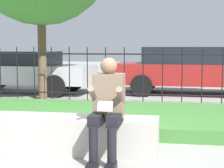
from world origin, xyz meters
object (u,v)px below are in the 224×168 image
at_px(person_seated_reader, 107,105).
at_px(car_parked_center, 190,69).
at_px(stone_bench, 65,136).
at_px(car_parked_left, 22,70).

xyz_separation_m(person_seated_reader, car_parked_center, (1.21, 6.90, 0.04)).
xyz_separation_m(stone_bench, car_parked_left, (-3.25, 6.11, 0.48)).
relative_size(person_seated_reader, car_parked_left, 0.29).
bearing_deg(car_parked_center, stone_bench, -103.96).
height_order(stone_bench, person_seated_reader, person_seated_reader).
xyz_separation_m(person_seated_reader, car_parked_left, (-3.90, 6.41, -0.02)).
height_order(person_seated_reader, car_parked_left, person_seated_reader).
relative_size(stone_bench, person_seated_reader, 1.95).
bearing_deg(car_parked_left, person_seated_reader, -56.15).
bearing_deg(car_parked_left, stone_bench, -59.44).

